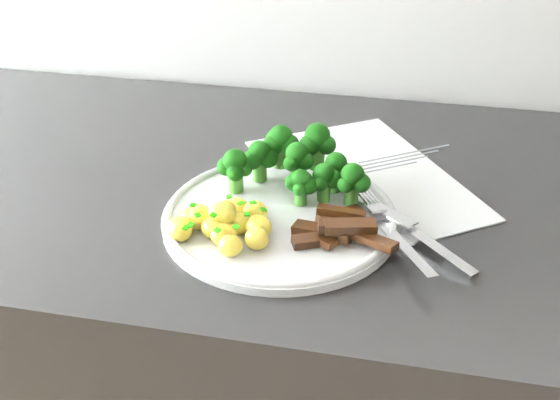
# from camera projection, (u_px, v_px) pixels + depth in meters

# --- Properties ---
(recipe_paper) EXTENTS (0.36, 0.38, 0.00)m
(recipe_paper) POSITION_uv_depth(u_px,v_px,m) (363.00, 178.00, 0.87)
(recipe_paper) COLOR white
(recipe_paper) RESTS_ON counter
(plate) EXTENTS (0.28, 0.28, 0.02)m
(plate) POSITION_uv_depth(u_px,v_px,m) (280.00, 216.00, 0.78)
(plate) COLOR silver
(plate) RESTS_ON counter
(broccoli) EXTENTS (0.19, 0.12, 0.07)m
(broccoli) POSITION_uv_depth(u_px,v_px,m) (296.00, 161.00, 0.81)
(broccoli) COLOR #2C5F1A
(broccoli) RESTS_ON plate
(potatoes) EXTENTS (0.12, 0.10, 0.04)m
(potatoes) POSITION_uv_depth(u_px,v_px,m) (222.00, 223.00, 0.74)
(potatoes) COLOR #ECBD48
(potatoes) RESTS_ON plate
(beef_strips) EXTENTS (0.12, 0.10, 0.03)m
(beef_strips) POSITION_uv_depth(u_px,v_px,m) (340.00, 228.00, 0.73)
(beef_strips) COLOR black
(beef_strips) RESTS_ON plate
(fork) EXTENTS (0.10, 0.18, 0.02)m
(fork) POSITION_uv_depth(u_px,v_px,m) (394.00, 233.00, 0.73)
(fork) COLOR silver
(fork) RESTS_ON plate
(knife) EXTENTS (0.17, 0.15, 0.02)m
(knife) POSITION_uv_depth(u_px,v_px,m) (420.00, 238.00, 0.74)
(knife) COLOR silver
(knife) RESTS_ON plate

